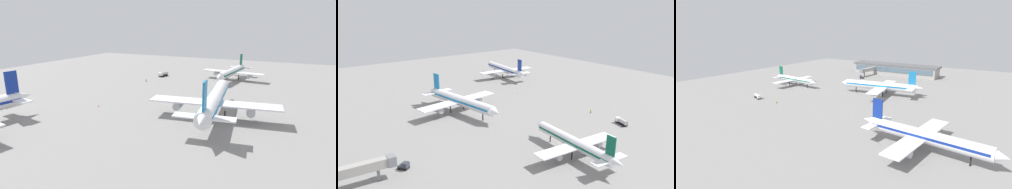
% 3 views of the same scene
% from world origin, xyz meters
% --- Properties ---
extents(ground, '(288.00, 288.00, 0.00)m').
position_xyz_m(ground, '(0.00, 0.00, 0.00)').
color(ground, gray).
extents(airplane_at_gate, '(48.04, 38.75, 14.62)m').
position_xyz_m(airplane_at_gate, '(-42.68, 53.37, 5.32)').
color(airplane_at_gate, white).
rests_on(airplane_at_gate, ground).
extents(airplane_taxiing, '(40.03, 32.24, 12.17)m').
position_xyz_m(airplane_taxiing, '(62.12, 1.84, 4.43)').
color(airplane_taxiing, white).
rests_on(airplane_taxiing, ground).
extents(airplane_distant, '(50.40, 40.75, 15.36)m').
position_xyz_m(airplane_distant, '(1.45, -6.58, 5.58)').
color(airplane_distant, white).
rests_on(airplane_distant, ground).
extents(baggage_tug, '(3.75, 3.54, 2.30)m').
position_xyz_m(baggage_tug, '(36.74, -46.51, 1.16)').
color(baggage_tug, black).
rests_on(baggage_tug, ground).
extents(fuel_truck, '(6.58, 3.85, 2.50)m').
position_xyz_m(fuel_truck, '(56.00, 38.81, 1.39)').
color(fuel_truck, black).
rests_on(fuel_truck, ground).
extents(ground_crew_worker, '(0.51, 0.53, 1.67)m').
position_xyz_m(ground_crew_worker, '(39.27, 40.11, 0.85)').
color(ground_crew_worker, '#1E2338').
rests_on(ground_crew_worker, ground).
extents(jet_bridge, '(4.48, 21.65, 6.74)m').
position_xyz_m(jet_bridge, '(38.16, -59.81, 5.14)').
color(jet_bridge, '#9E9993').
rests_on(jet_bridge, ground).
extents(safety_cone_near_gate, '(0.44, 0.44, 0.60)m').
position_xyz_m(safety_cone_near_gate, '(-49.47, -20.96, 0.30)').
color(safety_cone_near_gate, '#EA590C').
rests_on(safety_cone_near_gate, ground).
extents(safety_cone_mid_apron, '(0.44, 0.44, 0.60)m').
position_xyz_m(safety_cone_mid_apron, '(-5.78, 33.70, 0.30)').
color(safety_cone_mid_apron, '#EA590C').
rests_on(safety_cone_mid_apron, ground).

